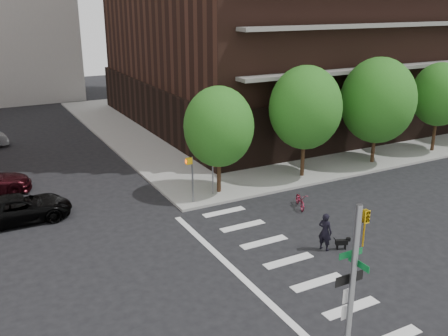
{
  "coord_description": "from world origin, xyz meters",
  "views": [
    {
      "loc": [
        -8.6,
        -15.73,
        10.82
      ],
      "look_at": [
        3.0,
        6.0,
        2.5
      ],
      "focal_mm": 40.0,
      "sensor_mm": 36.0,
      "label": 1
    }
  ],
  "objects_px": {
    "parked_car_black": "(20,209)",
    "dog_walker": "(325,232)",
    "traffic_signal": "(349,325)",
    "scooter": "(300,200)"
  },
  "relations": [
    {
      "from": "parked_car_black",
      "to": "dog_walker",
      "type": "height_order",
      "value": "dog_walker"
    },
    {
      "from": "traffic_signal",
      "to": "parked_car_black",
      "type": "relative_size",
      "value": 1.18
    },
    {
      "from": "traffic_signal",
      "to": "scooter",
      "type": "bearing_deg",
      "value": 58.35
    },
    {
      "from": "traffic_signal",
      "to": "scooter",
      "type": "distance_m",
      "value": 14.36
    },
    {
      "from": "scooter",
      "to": "dog_walker",
      "type": "height_order",
      "value": "dog_walker"
    },
    {
      "from": "scooter",
      "to": "dog_walker",
      "type": "relative_size",
      "value": 0.92
    },
    {
      "from": "traffic_signal",
      "to": "parked_car_black",
      "type": "xyz_separation_m",
      "value": [
        -6.29,
        17.37,
        -1.99
      ]
    },
    {
      "from": "traffic_signal",
      "to": "dog_walker",
      "type": "bearing_deg",
      "value": 54.11
    },
    {
      "from": "parked_car_black",
      "to": "scooter",
      "type": "height_order",
      "value": "parked_car_black"
    },
    {
      "from": "parked_car_black",
      "to": "scooter",
      "type": "relative_size",
      "value": 3.1
    }
  ]
}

